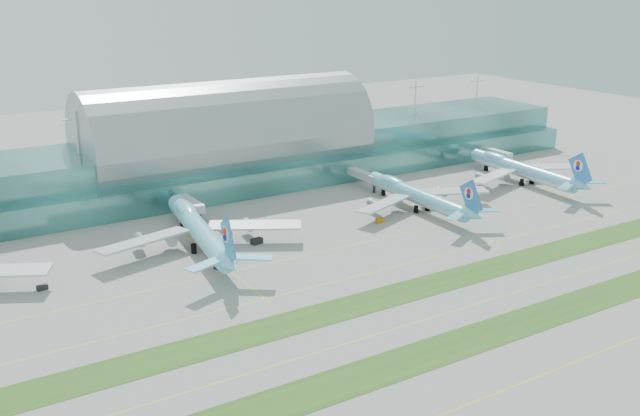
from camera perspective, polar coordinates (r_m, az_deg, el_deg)
ground at (r=200.43m, az=8.29°, el=-6.56°), size 700.00×700.00×0.00m
terminal at (r=300.77m, az=-7.38°, el=4.61°), size 340.00×69.10×36.00m
grass_strip_near at (r=182.09m, az=13.96°, el=-9.53°), size 420.00×12.00×0.08m
grass_strip_far at (r=201.80m, az=7.93°, el=-6.35°), size 420.00×12.00×0.08m
taxiline_a at (r=170.65m, az=18.79°, el=-11.96°), size 420.00×0.35×0.01m
taxiline_b at (r=190.97m, az=10.98°, el=-7.98°), size 420.00×0.35×0.01m
taxiline_c at (r=213.31m, az=5.21°, el=-4.89°), size 420.00×0.35×0.01m
taxiline_d at (r=230.00m, az=1.95°, el=-3.11°), size 420.00×0.35×0.01m
airliner_b at (r=230.56m, az=-9.67°, el=-1.61°), size 66.14×75.66×20.85m
airliner_c at (r=268.22m, az=7.67°, el=1.10°), size 59.54×67.50×18.60m
airliner_d at (r=312.84m, az=15.78°, el=3.06°), size 62.92×71.61×19.70m
gse_b at (r=213.11m, az=-21.34°, el=-5.94°), size 3.12×2.06×1.33m
gse_c at (r=215.12m, az=-7.99°, el=-4.56°), size 4.02×2.59×1.68m
gse_d at (r=233.03m, az=-5.08°, el=-2.65°), size 4.10×2.74×1.83m
gse_e at (r=253.32m, az=4.83°, el=-0.98°), size 3.07×1.89×1.57m
gse_f at (r=264.62m, az=12.08°, el=-0.48°), size 4.45×2.84×1.72m
gse_g at (r=315.59m, az=18.77°, el=1.89°), size 3.08×2.09×1.37m
gse_h at (r=320.10m, az=19.17°, el=2.08°), size 3.82×2.53×1.51m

